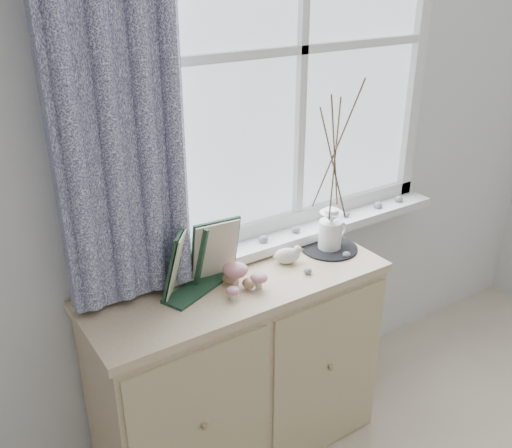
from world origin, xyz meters
The scene contains 8 objects.
sideboard centered at (-0.15, 1.75, 0.43)m, with size 1.20×0.45×0.85m.
botanical_book centered at (-0.29, 1.77, 0.98)m, with size 0.39×0.13×0.27m, color #1C3A27, non-canonical shape.
toadstool_cluster centered at (-0.16, 1.72, 0.90)m, with size 0.18×0.15×0.09m.
wooden_eggs centered at (-0.16, 1.72, 0.88)m, with size 0.09×0.11×0.06m.
songbird_figurine centered at (0.09, 1.77, 0.89)m, with size 0.14×0.07×0.07m, color white, non-canonical shape.
crocheted_doily centered at (0.32, 1.77, 0.85)m, with size 0.24×0.24×0.01m, color black.
twig_pitcher centered at (0.32, 1.77, 1.28)m, with size 0.27×0.27×0.75m.
sideboard_pebbles centered at (0.20, 1.72, 0.86)m, with size 0.25×0.19×0.02m.
Camera 1 is at (-1.13, 0.14, 1.97)m, focal length 40.00 mm.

